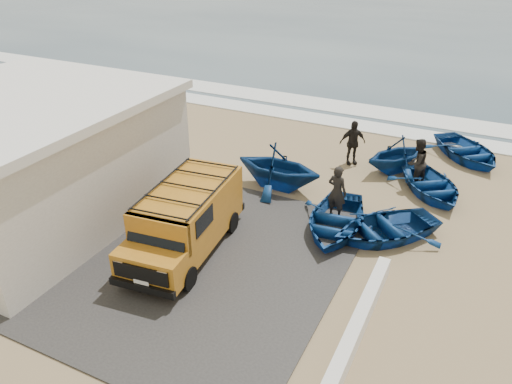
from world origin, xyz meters
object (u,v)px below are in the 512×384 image
at_px(fisherman_middle, 417,162).
at_px(fisherman_back, 352,143).
at_px(van, 186,218).
at_px(boat_near_right, 385,227).
at_px(boat_near_left, 335,220).
at_px(boat_far_right, 467,151).
at_px(parapet, 356,329).
at_px(fisherman_front, 337,192).
at_px(boat_far_left, 397,154).
at_px(boat_mid_left, 278,166).
at_px(building, 22,158).
at_px(boat_mid_right, 431,185).

xyz_separation_m(fisherman_middle, fisherman_back, (-2.91, 0.88, -0.00)).
distance_m(van, boat_near_right, 6.65).
xyz_separation_m(boat_near_left, boat_far_right, (3.44, 8.36, 0.00)).
xyz_separation_m(parapet, boat_near_right, (-0.46, 4.95, 0.12)).
bearing_deg(boat_near_left, van, -147.37).
xyz_separation_m(fisherman_front, fisherman_middle, (2.09, 3.80, -0.00)).
bearing_deg(boat_near_right, boat_far_left, 141.96).
height_order(boat_near_right, boat_far_right, boat_far_right).
relative_size(boat_mid_left, boat_far_left, 1.17).
distance_m(boat_near_left, fisherman_front, 1.15).
xyz_separation_m(building, boat_far_right, (13.85, 11.99, -1.75)).
height_order(parapet, boat_near_right, boat_near_right).
relative_size(boat_mid_right, fisherman_back, 1.85).
distance_m(boat_mid_right, boat_far_left, 2.28).
height_order(building, boat_mid_left, building).
bearing_deg(boat_mid_left, parapet, -139.78).
bearing_deg(parapet, fisherman_front, 113.18).
bearing_deg(fisherman_middle, boat_near_right, 27.75).
distance_m(building, fisherman_back, 13.16).
height_order(van, fisherman_back, van).
height_order(boat_mid_right, fisherman_front, fisherman_front).
xyz_separation_m(van, boat_far_right, (7.39, 11.56, -0.79)).
bearing_deg(building, boat_near_left, 19.22).
bearing_deg(boat_mid_left, boat_mid_right, -66.70).
bearing_deg(boat_mid_right, building, 176.93).
height_order(van, boat_far_left, van).
xyz_separation_m(building, fisherman_back, (9.30, 9.24, -1.17)).
bearing_deg(boat_far_right, boat_near_right, -141.65).
height_order(boat_near_right, fisherman_front, fisherman_front).
height_order(boat_near_left, fisherman_back, fisherman_back).
relative_size(building, boat_mid_left, 2.65).
bearing_deg(fisherman_middle, fisherman_back, -76.89).
bearing_deg(building, van, 3.75).
xyz_separation_m(parapet, boat_mid_left, (-5.18, 6.73, 0.66)).
height_order(boat_mid_left, fisherman_front, fisherman_front).
bearing_deg(boat_mid_right, fisherman_back, 124.72).
bearing_deg(boat_far_left, fisherman_front, -67.49).
distance_m(fisherman_front, fisherman_back, 4.75).
distance_m(building, van, 6.54).
xyz_separation_m(boat_mid_right, boat_far_left, (-1.70, 1.46, 0.42)).
relative_size(parapet, boat_mid_right, 1.62).
xyz_separation_m(van, boat_mid_right, (6.48, 7.43, -0.82)).
height_order(boat_near_left, boat_near_right, boat_near_left).
bearing_deg(fisherman_front, boat_near_left, 119.29).
height_order(parapet, boat_mid_right, boat_mid_right).
relative_size(van, boat_near_left, 1.37).
relative_size(boat_near_right, fisherman_middle, 1.93).
bearing_deg(van, boat_far_left, 55.58).
distance_m(boat_near_left, fisherman_middle, 5.10).
relative_size(boat_far_left, boat_far_right, 0.77).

